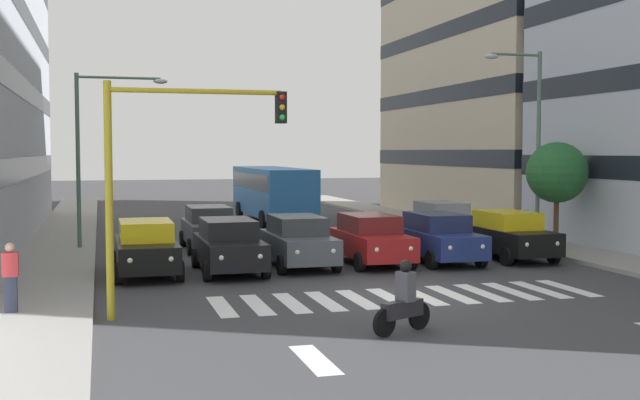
{
  "coord_description": "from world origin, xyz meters",
  "views": [
    {
      "loc": [
        7.85,
        19.52,
        3.9
      ],
      "look_at": [
        1.44,
        -3.4,
        2.42
      ],
      "focal_mm": 44.27,
      "sensor_mm": 36.0,
      "label": 1
    }
  ],
  "objects_px": {
    "car_row2_0": "(209,227)",
    "motorcycle_with_rider": "(403,303)",
    "car_row2_1": "(443,221)",
    "street_lamp_left": "(531,130)",
    "bus_behind_traffic": "(272,189)",
    "car_1": "(438,237)",
    "traffic_light_gantry": "(162,160)",
    "car_2": "(371,239)",
    "car_3": "(298,241)",
    "car_0": "(509,235)",
    "car_5": "(146,248)",
    "pedestrian_waiting": "(10,276)",
    "car_4": "(229,245)",
    "street_tree_1": "(557,173)",
    "street_lamp_right": "(95,139)"
  },
  "relations": [
    {
      "from": "car_5",
      "to": "pedestrian_waiting",
      "type": "distance_m",
      "value": 6.59
    },
    {
      "from": "car_0",
      "to": "traffic_light_gantry",
      "type": "xyz_separation_m",
      "value": [
        12.79,
        6.77,
        2.81
      ]
    },
    {
      "from": "car_1",
      "to": "bus_behind_traffic",
      "type": "relative_size",
      "value": 0.42
    },
    {
      "from": "car_3",
      "to": "traffic_light_gantry",
      "type": "relative_size",
      "value": 0.81
    },
    {
      "from": "car_row2_0",
      "to": "pedestrian_waiting",
      "type": "bearing_deg",
      "value": 62.05
    },
    {
      "from": "traffic_light_gantry",
      "to": "street_lamp_left",
      "type": "height_order",
      "value": "street_lamp_left"
    },
    {
      "from": "car_3",
      "to": "pedestrian_waiting",
      "type": "height_order",
      "value": "pedestrian_waiting"
    },
    {
      "from": "car_row2_0",
      "to": "car_4",
      "type": "bearing_deg",
      "value": 88.25
    },
    {
      "from": "motorcycle_with_rider",
      "to": "street_lamp_left",
      "type": "xyz_separation_m",
      "value": [
        -9.93,
        -11.74,
        4.06
      ]
    },
    {
      "from": "car_1",
      "to": "pedestrian_waiting",
      "type": "xyz_separation_m",
      "value": [
        13.43,
        5.91,
        0.11
      ]
    },
    {
      "from": "car_row2_1",
      "to": "street_lamp_left",
      "type": "xyz_separation_m",
      "value": [
        -2.0,
        3.69,
        3.82
      ]
    },
    {
      "from": "car_2",
      "to": "street_lamp_right",
      "type": "height_order",
      "value": "street_lamp_right"
    },
    {
      "from": "car_2",
      "to": "pedestrian_waiting",
      "type": "relative_size",
      "value": 2.72
    },
    {
      "from": "street_lamp_left",
      "to": "car_5",
      "type": "bearing_deg",
      "value": 8.77
    },
    {
      "from": "car_3",
      "to": "car_4",
      "type": "bearing_deg",
      "value": 14.46
    },
    {
      "from": "car_row2_0",
      "to": "car_row2_1",
      "type": "xyz_separation_m",
      "value": [
        -10.02,
        0.01,
        0.0
      ]
    },
    {
      "from": "traffic_light_gantry",
      "to": "car_5",
      "type": "bearing_deg",
      "value": -89.59
    },
    {
      "from": "car_3",
      "to": "pedestrian_waiting",
      "type": "xyz_separation_m",
      "value": [
        8.42,
        6.14,
        0.11
      ]
    },
    {
      "from": "car_5",
      "to": "bus_behind_traffic",
      "type": "bearing_deg",
      "value": -114.7
    },
    {
      "from": "car_3",
      "to": "car_5",
      "type": "distance_m",
      "value": 5.05
    },
    {
      "from": "motorcycle_with_rider",
      "to": "car_row2_0",
      "type": "bearing_deg",
      "value": -82.26
    },
    {
      "from": "car_5",
      "to": "street_lamp_left",
      "type": "distance_m",
      "value": 15.45
    },
    {
      "from": "car_5",
      "to": "bus_behind_traffic",
      "type": "distance_m",
      "value": 18.17
    },
    {
      "from": "car_5",
      "to": "car_row2_1",
      "type": "height_order",
      "value": "same"
    },
    {
      "from": "bus_behind_traffic",
      "to": "street_lamp_left",
      "type": "height_order",
      "value": "street_lamp_left"
    },
    {
      "from": "car_1",
      "to": "traffic_light_gantry",
      "type": "height_order",
      "value": "traffic_light_gantry"
    },
    {
      "from": "street_lamp_left",
      "to": "street_lamp_right",
      "type": "relative_size",
      "value": 1.12
    },
    {
      "from": "car_4",
      "to": "traffic_light_gantry",
      "type": "height_order",
      "value": "traffic_light_gantry"
    },
    {
      "from": "car_row2_0",
      "to": "motorcycle_with_rider",
      "type": "relative_size",
      "value": 2.82
    },
    {
      "from": "car_3",
      "to": "car_row2_1",
      "type": "distance_m",
      "value": 9.51
    },
    {
      "from": "traffic_light_gantry",
      "to": "street_lamp_left",
      "type": "distance_m",
      "value": 17.15
    },
    {
      "from": "street_lamp_right",
      "to": "street_tree_1",
      "type": "xyz_separation_m",
      "value": [
        -17.35,
        4.9,
        -1.32
      ]
    },
    {
      "from": "car_row2_0",
      "to": "bus_behind_traffic",
      "type": "xyz_separation_m",
      "value": [
        -4.81,
        -10.5,
        0.97
      ]
    },
    {
      "from": "car_1",
      "to": "street_lamp_left",
      "type": "height_order",
      "value": "street_lamp_left"
    },
    {
      "from": "car_row2_0",
      "to": "bus_behind_traffic",
      "type": "bearing_deg",
      "value": -114.61
    },
    {
      "from": "street_lamp_left",
      "to": "traffic_light_gantry",
      "type": "bearing_deg",
      "value": 30.55
    },
    {
      "from": "car_0",
      "to": "car_5",
      "type": "height_order",
      "value": "same"
    },
    {
      "from": "car_5",
      "to": "car_row2_1",
      "type": "distance_m",
      "value": 14.12
    },
    {
      "from": "car_1",
      "to": "car_2",
      "type": "bearing_deg",
      "value": -3.64
    },
    {
      "from": "car_3",
      "to": "car_row2_1",
      "type": "xyz_separation_m",
      "value": [
        -7.77,
        -5.48,
        0.0
      ]
    },
    {
      "from": "bus_behind_traffic",
      "to": "motorcycle_with_rider",
      "type": "xyz_separation_m",
      "value": [
        2.71,
        25.94,
        -1.21
      ]
    },
    {
      "from": "car_row2_0",
      "to": "street_tree_1",
      "type": "height_order",
      "value": "street_tree_1"
    },
    {
      "from": "street_lamp_left",
      "to": "car_0",
      "type": "bearing_deg",
      "value": 44.66
    },
    {
      "from": "car_1",
      "to": "car_4",
      "type": "distance_m",
      "value": 7.45
    },
    {
      "from": "car_0",
      "to": "pedestrian_waiting",
      "type": "height_order",
      "value": "pedestrian_waiting"
    },
    {
      "from": "car_row2_1",
      "to": "street_lamp_right",
      "type": "height_order",
      "value": "street_lamp_right"
    },
    {
      "from": "car_2",
      "to": "car_3",
      "type": "height_order",
      "value": "same"
    },
    {
      "from": "car_0",
      "to": "car_3",
      "type": "xyz_separation_m",
      "value": [
        7.82,
        -0.14,
        0.0
      ]
    },
    {
      "from": "car_2",
      "to": "car_3",
      "type": "relative_size",
      "value": 1.0
    },
    {
      "from": "car_1",
      "to": "motorcycle_with_rider",
      "type": "xyz_separation_m",
      "value": [
        5.16,
        9.72,
        -0.24
      ]
    }
  ]
}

